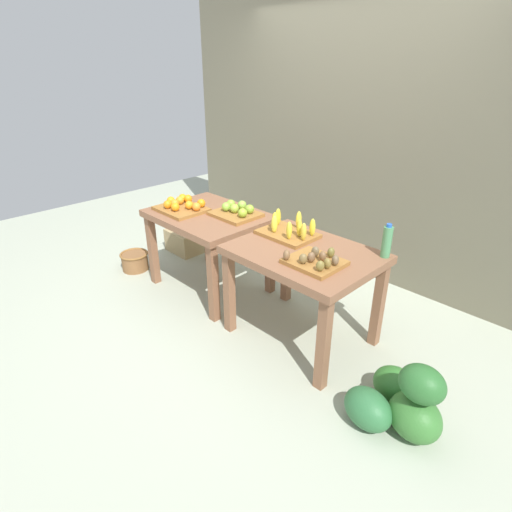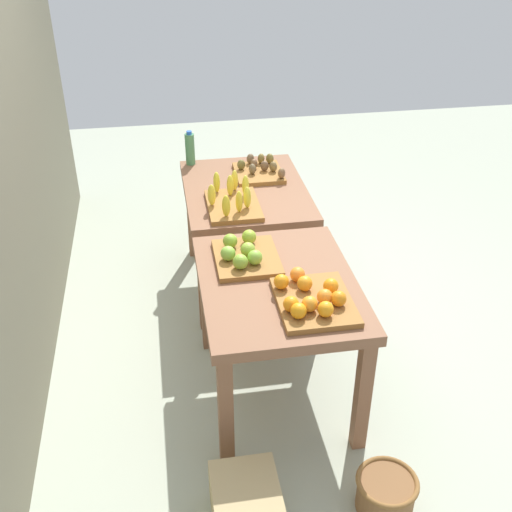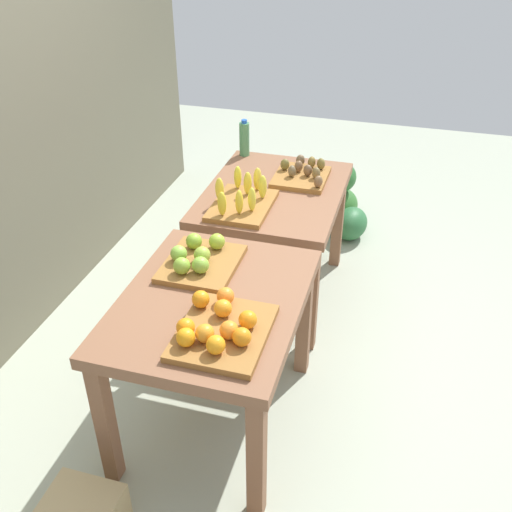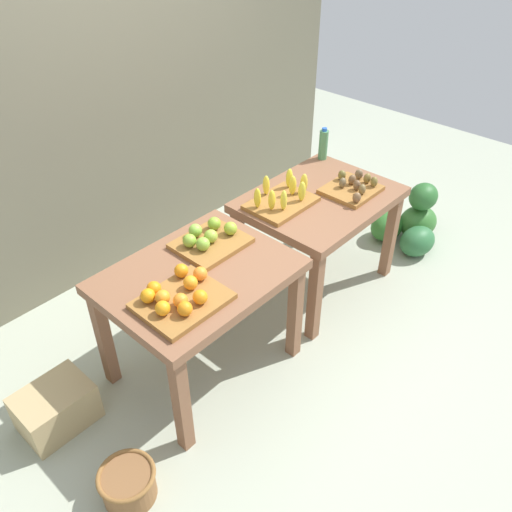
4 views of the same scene
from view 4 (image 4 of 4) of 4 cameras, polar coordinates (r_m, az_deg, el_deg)
ground_plane at (r=3.70m, az=0.89°, el=-6.89°), size 8.00×8.00×0.00m
back_wall at (r=3.85m, az=-15.03°, el=19.79°), size 4.40×0.12×3.00m
display_table_left at (r=2.98m, az=-6.21°, el=-3.41°), size 1.04×0.80×0.76m
display_table_right at (r=3.65m, az=6.86°, el=5.02°), size 1.04×0.80×0.76m
orange_bin at (r=2.70m, az=-8.30°, el=-4.40°), size 0.44×0.37×0.11m
apple_bin at (r=3.09m, az=-5.08°, el=1.84°), size 0.40×0.34×0.11m
banana_crate at (r=3.45m, az=2.85°, el=6.27°), size 0.44×0.32×0.17m
kiwi_bin at (r=3.66m, az=10.49°, el=7.35°), size 0.36×0.33×0.10m
water_bottle at (r=4.04m, az=7.33°, el=11.94°), size 0.07×0.07×0.25m
watermelon_pile at (r=4.53m, az=16.51°, el=3.43°), size 0.61×0.58×0.50m
wicker_basket at (r=2.90m, az=-13.72°, el=-22.90°), size 0.29×0.29×0.19m
cardboard_produce_box at (r=3.24m, az=-20.92°, el=-15.14°), size 0.40×0.30×0.25m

